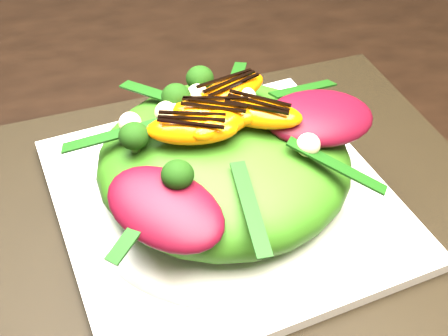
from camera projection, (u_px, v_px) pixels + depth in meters
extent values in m
cube|color=black|center=(223.00, 116.00, 0.65)|extent=(1.60, 0.90, 0.75)
cube|color=black|center=(224.00, 206.00, 0.52)|extent=(0.51, 0.41, 0.00)
cube|color=silver|center=(224.00, 200.00, 0.52)|extent=(0.32, 0.32, 0.01)
cylinder|color=silver|center=(224.00, 188.00, 0.51)|extent=(0.25, 0.25, 0.02)
ellipsoid|color=#326A13|center=(224.00, 161.00, 0.49)|extent=(0.26, 0.26, 0.07)
ellipsoid|color=#490714|center=(320.00, 118.00, 0.47)|extent=(0.10, 0.07, 0.02)
ellipsoid|color=#DA5F03|center=(219.00, 105.00, 0.47)|extent=(0.07, 0.04, 0.02)
sphere|color=black|center=(136.00, 108.00, 0.47)|extent=(0.04, 0.04, 0.03)
sphere|color=#CAB58E|center=(270.00, 152.00, 0.43)|extent=(0.02, 0.02, 0.02)
cube|color=black|center=(219.00, 94.00, 0.46)|extent=(0.05, 0.01, 0.00)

